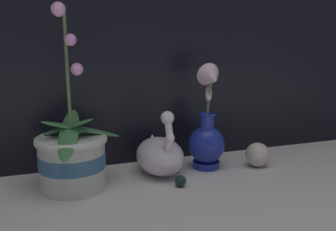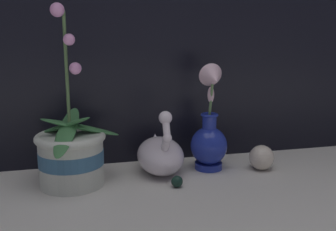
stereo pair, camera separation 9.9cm
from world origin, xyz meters
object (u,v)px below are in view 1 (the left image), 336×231
Objects in this scene: orchid_potted_plant at (72,156)px; blue_vase at (207,135)px; swan_figurine at (159,154)px; glass_sphere at (258,155)px.

blue_vase is (0.37, 0.03, 0.01)m from orchid_potted_plant.
orchid_potted_plant is at bearing -176.02° from blue_vase.
blue_vase reaches higher than swan_figurine.
blue_vase is at bearing 164.98° from glass_sphere.
blue_vase reaches higher than glass_sphere.
glass_sphere is at bearing -8.39° from swan_figurine.
blue_vase is 0.16m from glass_sphere.
orchid_potted_plant reaches higher than swan_figurine.
orchid_potted_plant reaches higher than blue_vase.
swan_figurine is 0.28m from glass_sphere.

